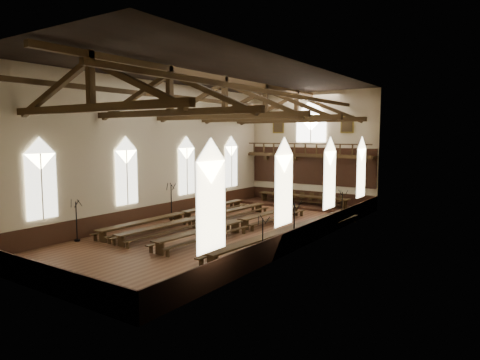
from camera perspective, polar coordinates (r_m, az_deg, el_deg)
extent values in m
plane|color=brown|center=(28.10, -1.97, -6.74)|extent=(26.00, 26.00, 0.00)
plane|color=#BDA88E|center=(38.68, 9.46, 4.15)|extent=(12.00, 0.00, 12.00)
plane|color=#BDA88E|center=(18.61, -26.38, 1.69)|extent=(12.00, 0.00, 12.00)
plane|color=#BDA88E|center=(31.35, -10.92, 3.70)|extent=(0.00, 26.00, 26.00)
plane|color=#BDA88E|center=(24.38, 9.46, 3.10)|extent=(0.00, 26.00, 26.00)
plane|color=black|center=(27.67, -2.05, 13.90)|extent=(26.00, 26.00, 0.00)
cube|color=#321A0F|center=(39.03, 9.33, -2.32)|extent=(11.90, 0.08, 1.20)
cube|color=#321A0F|center=(19.42, -25.66, -11.36)|extent=(11.90, 0.08, 1.20)
cube|color=#321A0F|center=(31.79, -10.71, -4.24)|extent=(0.08, 25.90, 1.20)
cube|color=#321A0F|center=(25.00, 9.21, -7.02)|extent=(0.08, 25.90, 1.20)
cube|color=white|center=(25.84, -24.95, -0.78)|extent=(0.05, 1.80, 3.60)
cube|color=white|center=(25.70, -25.13, 3.21)|extent=(0.05, 1.80, 1.80)
cylinder|color=#BDA88E|center=(25.80, -24.91, -0.78)|extent=(0.08, 0.08, 3.60)
cube|color=white|center=(29.34, -14.87, 0.33)|extent=(0.05, 1.80, 3.60)
cube|color=white|center=(29.22, -14.96, 3.84)|extent=(0.05, 1.80, 1.80)
cylinder|color=#BDA88E|center=(29.31, -14.81, 0.32)|extent=(0.08, 0.08, 3.60)
cube|color=white|center=(33.56, -7.12, 1.17)|extent=(0.05, 1.80, 3.60)
cube|color=white|center=(33.46, -7.16, 4.25)|extent=(0.05, 1.80, 1.80)
cylinder|color=#BDA88E|center=(33.53, -7.06, 1.17)|extent=(0.08, 0.08, 3.60)
cube|color=white|center=(38.26, -1.18, 1.81)|extent=(0.05, 1.80, 3.60)
cube|color=white|center=(38.17, -1.18, 4.50)|extent=(0.05, 1.80, 1.80)
cylinder|color=#BDA88E|center=(38.24, -1.13, 1.80)|extent=(0.08, 0.08, 3.60)
cube|color=white|center=(16.90, -3.86, -3.54)|extent=(0.05, 1.80, 3.60)
cube|color=white|center=(16.70, -3.91, 2.56)|extent=(0.05, 1.80, 1.80)
cylinder|color=#BDA88E|center=(16.92, -3.97, -3.53)|extent=(0.08, 0.08, 3.60)
cube|color=white|center=(21.89, 5.86, -1.37)|extent=(0.05, 1.80, 3.60)
cube|color=white|center=(21.73, 5.91, 3.34)|extent=(0.05, 1.80, 1.80)
cylinder|color=#BDA88E|center=(21.90, 5.77, -1.37)|extent=(0.08, 0.08, 3.60)
cube|color=white|center=(27.28, 11.86, -0.01)|extent=(0.05, 1.80, 3.60)
cube|color=white|center=(27.16, 11.94, 3.77)|extent=(0.05, 1.80, 1.80)
cylinder|color=#BDA88E|center=(27.30, 11.78, -0.01)|extent=(0.08, 0.08, 3.60)
cube|color=white|center=(32.89, 15.84, 0.89)|extent=(0.05, 1.80, 3.60)
cube|color=white|center=(32.79, 15.93, 4.03)|extent=(0.05, 1.80, 1.80)
cylinder|color=#BDA88E|center=(32.90, 15.77, 0.90)|extent=(0.08, 0.08, 3.60)
cube|color=white|center=(38.58, 9.45, 6.82)|extent=(2.80, 0.05, 2.40)
cube|color=white|center=(38.62, 9.48, 8.60)|extent=(2.80, 0.05, 2.80)
cylinder|color=#BDA88E|center=(38.54, 9.42, 6.82)|extent=(0.10, 0.10, 2.40)
cube|color=#352211|center=(38.12, 9.04, 3.22)|extent=(11.80, 1.20, 0.20)
cube|color=#321A0F|center=(38.71, 9.38, 1.85)|extent=(11.80, 0.10, 3.30)
cube|color=#352211|center=(37.60, 8.71, 4.79)|extent=(11.60, 0.12, 0.10)
cube|color=#352211|center=(37.62, 8.69, 3.42)|extent=(11.60, 0.12, 0.10)
cube|color=#352211|center=(40.59, 3.51, 3.10)|extent=(0.35, 0.40, 0.50)
cube|color=#352211|center=(39.15, 7.29, 2.95)|extent=(0.35, 0.40, 0.50)
cube|color=#352211|center=(37.89, 11.34, 2.79)|extent=(0.35, 0.40, 0.50)
cube|color=#352211|center=(36.83, 15.65, 2.59)|extent=(0.35, 0.40, 0.50)
cube|color=brown|center=(40.09, 5.14, 7.27)|extent=(1.15, 0.06, 1.45)
cube|color=black|center=(40.06, 5.11, 7.27)|extent=(0.95, 0.04, 1.25)
cube|color=brown|center=(37.33, 14.10, 7.21)|extent=(1.15, 0.06, 1.45)
cube|color=black|center=(37.29, 14.08, 7.21)|extent=(0.95, 0.04, 1.25)
cube|color=#352211|center=(20.25, -19.21, 9.08)|extent=(11.70, 0.35, 0.35)
cube|color=#352211|center=(20.37, -19.34, 12.73)|extent=(0.30, 0.30, 2.40)
cube|color=#352211|center=(22.68, -23.72, 10.82)|extent=(5.44, 0.26, 2.40)
cube|color=#352211|center=(18.12, -13.73, 12.50)|extent=(5.44, 0.26, 2.40)
cube|color=#352211|center=(23.59, -9.31, 8.85)|extent=(11.70, 0.35, 0.35)
cube|color=#352211|center=(23.69, -9.36, 11.99)|extent=(0.30, 0.30, 2.40)
cube|color=#352211|center=(25.71, -14.09, 10.52)|extent=(5.44, 0.26, 2.40)
cube|color=#352211|center=(21.78, -3.73, 11.53)|extent=(5.44, 0.26, 2.40)
cube|color=#352211|center=(27.43, -2.03, 8.51)|extent=(11.70, 0.35, 0.35)
cube|color=#352211|center=(27.52, -2.04, 11.22)|extent=(0.30, 0.30, 2.40)
cube|color=#352211|center=(29.27, -6.66, 10.08)|extent=(5.44, 0.26, 2.40)
cube|color=#352211|center=(25.89, 3.20, 10.65)|extent=(5.44, 0.26, 2.40)
cube|color=#352211|center=(31.60, 3.39, 8.17)|extent=(11.70, 0.35, 0.35)
cube|color=#352211|center=(31.68, 3.40, 10.52)|extent=(0.30, 0.30, 2.40)
cube|color=#352211|center=(33.21, -0.94, 9.63)|extent=(5.44, 0.26, 2.40)
cube|color=#352211|center=(30.28, 8.15, 9.92)|extent=(5.44, 0.26, 2.40)
cube|color=#352211|center=(35.98, 7.51, 7.87)|extent=(11.70, 0.35, 0.35)
cube|color=#352211|center=(36.05, 7.54, 9.93)|extent=(0.30, 0.30, 2.40)
cube|color=#352211|center=(37.41, 3.53, 9.21)|extent=(5.44, 0.26, 2.40)
cube|color=#352211|center=(34.83, 11.82, 9.34)|extent=(5.44, 0.26, 2.40)
cube|color=#352211|center=(29.62, -7.39, 10.80)|extent=(0.25, 25.70, 0.25)
cube|color=#352211|center=(25.69, 4.14, 11.58)|extent=(0.25, 25.70, 0.25)
cube|color=#352211|center=(27.63, -2.05, 13.28)|extent=(0.30, 25.70, 0.30)
cube|color=#352211|center=(28.16, -12.75, -5.38)|extent=(0.71, 7.04, 0.08)
cube|color=#352211|center=(26.23, -17.82, -7.20)|extent=(0.60, 0.08, 0.67)
cube|color=#352211|center=(30.44, -8.36, -5.16)|extent=(0.60, 0.08, 0.67)
cube|color=#352211|center=(28.25, -12.72, -6.30)|extent=(0.08, 6.24, 0.08)
cube|color=#352211|center=(28.67, -13.59, -5.79)|extent=(0.28, 7.04, 0.06)
cube|color=#352211|center=(26.72, -18.73, -7.30)|extent=(0.23, 0.07, 0.39)
cube|color=#352211|center=(30.92, -9.15, -5.27)|extent=(0.23, 0.07, 0.39)
cube|color=#352211|center=(27.78, -11.85, -6.13)|extent=(0.28, 7.04, 0.06)
cube|color=#352211|center=(25.76, -17.04, -7.74)|extent=(0.23, 0.07, 0.39)
cube|color=#352211|center=(30.09, -7.41, -5.55)|extent=(0.23, 0.07, 0.39)
cube|color=#352211|center=(33.56, -3.47, -3.41)|extent=(0.71, 7.04, 0.08)
cube|color=#352211|center=(31.21, -7.03, -4.87)|extent=(0.60, 0.08, 0.67)
cube|color=#352211|center=(36.14, -0.39, -3.33)|extent=(0.60, 0.08, 0.67)
cube|color=#352211|center=(33.63, -3.47, -4.19)|extent=(0.08, 6.24, 0.08)
cube|color=#352211|center=(33.98, -4.30, -3.80)|extent=(0.28, 7.04, 0.06)
cube|color=#352211|center=(31.61, -7.94, -5.00)|extent=(0.23, 0.07, 0.39)
cube|color=#352211|center=(36.56, -1.16, -3.45)|extent=(0.23, 0.07, 0.39)
cube|color=#352211|center=(33.23, -2.62, -4.01)|extent=(0.28, 7.04, 0.06)
cube|color=#352211|center=(30.80, -6.22, -5.27)|extent=(0.23, 0.07, 0.39)
cube|color=#352211|center=(35.86, 0.47, -3.63)|extent=(0.23, 0.07, 0.39)
cube|color=#352211|center=(26.57, -10.08, -6.07)|extent=(1.01, 6.74, 0.08)
cube|color=#352211|center=(24.64, -15.02, -8.01)|extent=(0.57, 0.11, 0.64)
cube|color=#352211|center=(28.83, -5.86, -5.79)|extent=(0.57, 0.11, 0.64)
cube|color=#352211|center=(26.66, -10.07, -7.00)|extent=(0.38, 5.95, 0.08)
cube|color=#352211|center=(27.06, -10.93, -6.47)|extent=(0.61, 6.72, 0.06)
cube|color=#352211|center=(25.10, -15.94, -8.09)|extent=(0.22, 0.08, 0.37)
cube|color=#352211|center=(29.30, -6.65, -5.88)|extent=(0.22, 0.08, 0.37)
cube|color=#352211|center=(26.20, -9.18, -6.85)|extent=(0.61, 6.72, 0.06)
cube|color=#352211|center=(24.18, -14.23, -8.58)|extent=(0.22, 0.08, 0.37)
cube|color=#352211|center=(28.50, -4.91, -6.19)|extent=(0.22, 0.08, 0.37)
cube|color=#352211|center=(32.18, -0.84, -3.87)|extent=(1.01, 6.74, 0.08)
cube|color=#352211|center=(29.86, -4.18, -5.36)|extent=(0.57, 0.11, 0.64)
cube|color=#352211|center=(34.72, 2.03, -3.75)|extent=(0.57, 0.11, 0.64)
cube|color=#352211|center=(32.26, -0.83, -4.64)|extent=(0.38, 5.95, 0.08)
cube|color=#352211|center=(32.59, -1.66, -4.24)|extent=(0.61, 6.72, 0.06)
cube|color=#352211|center=(30.24, -5.08, -5.49)|extent=(0.22, 0.08, 0.37)
cube|color=#352211|center=(35.12, 1.28, -3.85)|extent=(0.22, 0.08, 0.37)
cube|color=#352211|center=(31.87, 0.01, -4.47)|extent=(0.61, 6.72, 0.06)
cube|color=#352211|center=(29.47, -3.36, -5.78)|extent=(0.22, 0.08, 0.37)
cube|color=#352211|center=(34.45, 2.89, -4.05)|extent=(0.22, 0.08, 0.37)
cube|color=#352211|center=(24.83, -4.78, -6.77)|extent=(1.10, 7.13, 0.08)
cube|color=#352211|center=(22.60, -9.93, -9.11)|extent=(0.61, 0.11, 0.68)
cube|color=#352211|center=(27.40, -0.54, -6.34)|extent=(0.61, 0.11, 0.68)
cube|color=#352211|center=(24.93, -4.77, -7.81)|extent=(0.43, 6.28, 0.08)
cube|color=#352211|center=(25.31, -5.83, -7.21)|extent=(0.68, 7.10, 0.06)
cube|color=#352211|center=(23.05, -11.08, -9.20)|extent=(0.23, 0.08, 0.40)
cube|color=#352211|center=(27.86, -1.51, -6.44)|extent=(0.23, 0.08, 0.40)
cube|color=#352211|center=(24.49, -3.67, -7.64)|extent=(0.68, 7.10, 0.06)
cube|color=#352211|center=(22.16, -8.89, -9.78)|extent=(0.23, 0.08, 0.40)
cube|color=#352211|center=(27.10, 0.58, -6.79)|extent=(0.23, 0.08, 0.40)
cube|color=#352211|center=(30.81, 3.93, -4.25)|extent=(1.10, 7.13, 0.08)
cube|color=#352211|center=(28.22, 0.63, -5.98)|extent=(0.61, 0.11, 0.68)
cube|color=#352211|center=(33.64, 6.67, -4.07)|extent=(0.61, 0.11, 0.68)
cube|color=#352211|center=(30.90, 3.92, -5.10)|extent=(0.43, 6.28, 0.08)
cube|color=#352211|center=(31.21, 2.96, -4.66)|extent=(0.68, 7.10, 0.06)
cube|color=#352211|center=(28.58, -0.44, -6.12)|extent=(0.23, 0.08, 0.40)
cube|color=#352211|center=(34.02, 5.80, -4.19)|extent=(0.23, 0.08, 0.40)
cube|color=#352211|center=(30.53, 4.91, -4.92)|extent=(0.68, 7.10, 0.06)
cube|color=#352211|center=(27.85, 1.62, -6.44)|extent=(0.23, 0.08, 0.40)
cube|color=#352211|center=(33.39, 7.64, -4.40)|extent=(0.23, 0.08, 0.40)
cube|color=#352211|center=(22.43, 2.87, -8.00)|extent=(1.32, 7.67, 0.09)
cube|color=#352211|center=(19.79, -2.42, -11.14)|extent=(0.65, 0.13, 0.73)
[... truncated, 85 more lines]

